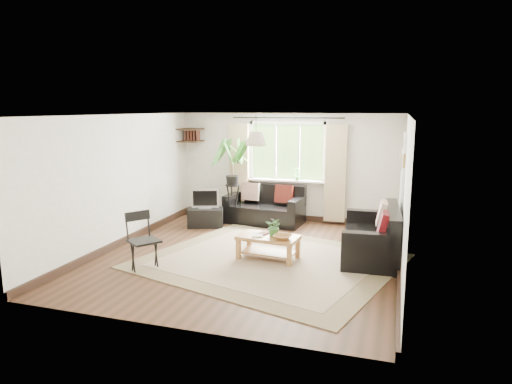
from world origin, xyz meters
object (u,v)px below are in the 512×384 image
(sofa_right, at_px, (371,234))
(sofa_back, at_px, (264,205))
(palm_stand, at_px, (232,181))
(folding_chair, at_px, (144,242))
(coffee_table, at_px, (268,248))
(tv_stand, at_px, (206,217))

(sofa_right, bearing_deg, sofa_back, -129.37)
(palm_stand, distance_m, folding_chair, 3.24)
(palm_stand, bearing_deg, folding_chair, -95.31)
(sofa_right, bearing_deg, palm_stand, -119.72)
(sofa_right, distance_m, coffee_table, 1.76)
(sofa_right, relative_size, palm_stand, 0.95)
(tv_stand, bearing_deg, sofa_right, -35.74)
(sofa_back, relative_size, sofa_right, 0.95)
(coffee_table, bearing_deg, tv_stand, 138.33)
(palm_stand, bearing_deg, sofa_right, -26.32)
(sofa_right, relative_size, folding_chair, 1.96)
(coffee_table, relative_size, palm_stand, 0.53)
(sofa_back, relative_size, tv_stand, 2.27)
(sofa_back, bearing_deg, tv_stand, -144.04)
(coffee_table, xyz_separation_m, palm_stand, (-1.42, 2.12, 0.73))
(sofa_right, height_order, tv_stand, sofa_right)
(tv_stand, bearing_deg, folding_chair, -105.59)
(coffee_table, distance_m, tv_stand, 2.51)
(sofa_back, height_order, tv_stand, sofa_back)
(sofa_back, relative_size, palm_stand, 0.90)
(tv_stand, height_order, folding_chair, folding_chair)
(coffee_table, bearing_deg, sofa_right, 20.52)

